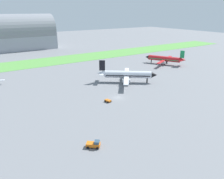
{
  "coord_description": "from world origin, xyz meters",
  "views": [
    {
      "loc": [
        -52.37,
        -73.02,
        34.41
      ],
      "look_at": [
        -1.11,
        2.47,
        3.0
      ],
      "focal_mm": 37.39,
      "sensor_mm": 36.0,
      "label": 1
    }
  ],
  "objects_px": {
    "airplane_parked_jet_far": "(165,59)",
    "airplane_midfield_jet": "(127,75)",
    "pushback_tug_near_gate": "(94,144)",
    "baggage_cart_midfield": "(108,101)"
  },
  "relations": [
    {
      "from": "airplane_midfield_jet",
      "to": "baggage_cart_midfield",
      "type": "distance_m",
      "value": 28.13
    },
    {
      "from": "airplane_parked_jet_far",
      "to": "baggage_cart_midfield",
      "type": "bearing_deg",
      "value": 90.43
    },
    {
      "from": "pushback_tug_near_gate",
      "to": "baggage_cart_midfield",
      "type": "relative_size",
      "value": 1.46
    },
    {
      "from": "airplane_parked_jet_far",
      "to": "pushback_tug_near_gate",
      "type": "relative_size",
      "value": 6.6
    },
    {
      "from": "airplane_midfield_jet",
      "to": "pushback_tug_near_gate",
      "type": "xyz_separation_m",
      "value": [
        -42.66,
        -41.44,
        -2.99
      ]
    },
    {
      "from": "baggage_cart_midfield",
      "to": "airplane_midfield_jet",
      "type": "bearing_deg",
      "value": 116.16
    },
    {
      "from": "airplane_midfield_jet",
      "to": "pushback_tug_near_gate",
      "type": "bearing_deg",
      "value": -97.41
    },
    {
      "from": "airplane_parked_jet_far",
      "to": "pushback_tug_near_gate",
      "type": "xyz_separation_m",
      "value": [
        -88.19,
        -59.36,
        -2.63
      ]
    },
    {
      "from": "airplane_midfield_jet",
      "to": "pushback_tug_near_gate",
      "type": "height_order",
      "value": "airplane_midfield_jet"
    },
    {
      "from": "airplane_parked_jet_far",
      "to": "airplane_midfield_jet",
      "type": "xyz_separation_m",
      "value": [
        -45.53,
        -17.92,
        0.36
      ]
    }
  ]
}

